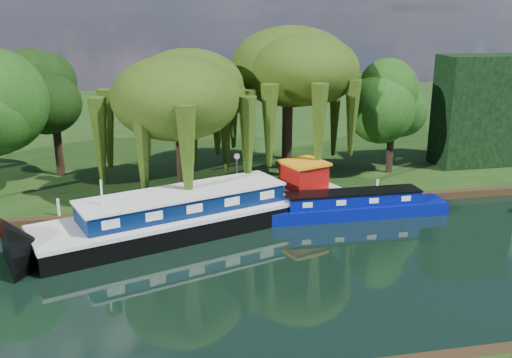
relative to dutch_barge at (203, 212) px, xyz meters
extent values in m
plane|color=black|center=(2.13, -6.13, -0.93)|extent=(120.00, 120.00, 0.00)
cube|color=black|center=(2.13, 27.87, -0.70)|extent=(120.00, 52.00, 0.45)
cube|color=black|center=(-0.14, -0.05, -0.49)|extent=(17.97, 9.49, 1.18)
cube|color=silver|center=(-0.14, -0.05, 0.20)|extent=(18.09, 9.60, 0.22)
cube|color=#051743|center=(-1.07, -0.37, 0.78)|extent=(11.27, 6.26, 0.93)
cube|color=silver|center=(-1.07, -0.37, 1.31)|extent=(11.52, 6.50, 0.12)
cube|color=#960D0A|center=(6.34, 2.20, 1.05)|extent=(2.75, 2.75, 1.47)
cube|color=orange|center=(6.34, 2.20, 1.87)|extent=(3.06, 3.06, 0.16)
cylinder|color=silver|center=(-5.15, -1.79, 1.49)|extent=(0.10, 0.10, 2.35)
cube|color=#050F79|center=(8.73, 0.12, -0.62)|extent=(11.22, 1.91, 0.84)
cube|color=#050F79|center=(8.73, 0.12, 0.15)|extent=(7.85, 1.43, 0.70)
cube|color=black|center=(8.73, 0.12, 0.55)|extent=(7.95, 1.53, 0.09)
cube|color=silver|center=(5.79, -0.58, 0.19)|extent=(0.56, 0.05, 0.30)
cube|color=silver|center=(7.75, -0.59, 0.19)|extent=(0.56, 0.05, 0.30)
cube|color=silver|center=(9.71, -0.60, 0.19)|extent=(0.56, 0.05, 0.30)
cube|color=silver|center=(11.67, -0.61, 0.19)|extent=(0.56, 0.05, 0.30)
cylinder|color=black|center=(-0.71, 5.04, 2.02)|extent=(0.65, 0.65, 5.00)
ellipsoid|color=#293D0D|center=(-0.71, 5.04, 5.63)|extent=(6.98, 6.98, 4.51)
cylinder|color=black|center=(6.66, 7.57, 2.28)|extent=(0.78, 0.78, 5.52)
ellipsoid|color=#293D0D|center=(6.66, 7.57, 6.27)|extent=(7.54, 7.54, 4.87)
cylinder|color=black|center=(-8.80, 10.86, 2.54)|extent=(0.50, 0.50, 6.03)
ellipsoid|color=black|center=(-8.80, 10.86, 5.00)|extent=(4.82, 4.82, 4.82)
cylinder|color=black|center=(14.01, 7.00, 2.14)|extent=(0.45, 0.45, 5.23)
ellipsoid|color=#123D0F|center=(14.01, 7.00, 4.28)|extent=(4.19, 4.19, 4.19)
cube|color=black|center=(21.13, 7.87, 3.52)|extent=(6.00, 3.00, 8.00)
cylinder|color=silver|center=(2.63, 4.37, 0.62)|extent=(0.10, 0.10, 2.20)
sphere|color=white|center=(2.63, 4.37, 1.90)|extent=(0.36, 0.36, 0.36)
cylinder|color=silver|center=(-7.87, 2.27, 0.02)|extent=(0.16, 0.16, 1.00)
cylinder|color=silver|center=(-1.87, 2.27, 0.02)|extent=(0.16, 0.16, 1.00)
cylinder|color=silver|center=(5.13, 2.27, 0.02)|extent=(0.16, 0.16, 1.00)
cylinder|color=silver|center=(11.13, 2.27, 0.02)|extent=(0.16, 0.16, 1.00)
camera|label=1|loc=(-2.93, -29.40, 10.73)|focal=40.00mm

